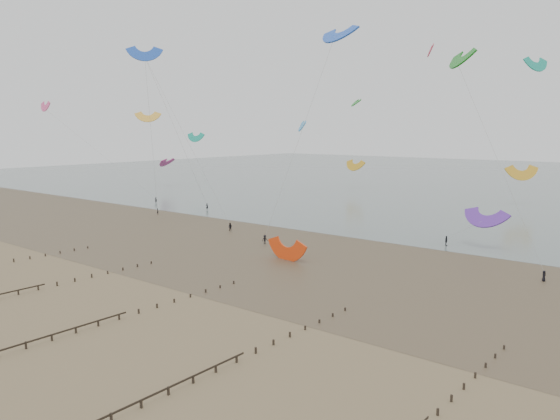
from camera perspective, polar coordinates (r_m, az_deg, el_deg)
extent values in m
plane|color=brown|center=(71.19, -14.01, -9.02)|extent=(500.00, 500.00, 0.00)
plane|color=#475654|center=(247.54, 26.08, 2.67)|extent=(500.00, 500.00, 0.00)
plane|color=#473A28|center=(95.54, 2.99, -4.31)|extent=(500.00, 500.00, 0.00)
ellipsoid|color=slate|center=(98.11, -10.12, -4.09)|extent=(23.60, 14.36, 0.01)
ellipsoid|color=slate|center=(91.78, 10.20, -4.96)|extent=(33.64, 18.32, 0.01)
ellipsoid|color=slate|center=(126.02, -10.51, -1.34)|extent=(26.95, 14.22, 0.01)
cube|color=black|center=(97.40, -26.06, -4.78)|extent=(0.16, 0.16, 0.59)
cube|color=black|center=(98.49, -24.67, -4.56)|extent=(0.16, 0.16, 0.57)
cube|color=black|center=(99.65, -23.32, -4.34)|extent=(0.16, 0.16, 0.54)
cube|color=black|center=(100.86, -22.00, -4.13)|extent=(0.16, 0.16, 0.51)
cube|color=black|center=(102.12, -20.71, -3.92)|extent=(0.16, 0.16, 0.48)
cube|color=black|center=(103.43, -19.45, -3.71)|extent=(0.16, 0.16, 0.45)
cube|color=black|center=(78.29, -25.67, -7.79)|extent=(0.16, 0.16, 0.68)
cube|color=black|center=(79.39, -23.95, -7.48)|extent=(0.16, 0.16, 0.65)
cube|color=black|center=(80.56, -22.27, -7.16)|extent=(0.16, 0.16, 0.62)
cube|color=black|center=(81.80, -20.65, -6.85)|extent=(0.16, 0.16, 0.59)
cube|color=black|center=(83.10, -19.08, -6.55)|extent=(0.16, 0.16, 0.57)
cube|color=black|center=(84.46, -17.56, -6.25)|extent=(0.16, 0.16, 0.54)
cube|color=black|center=(85.89, -16.09, -5.95)|extent=(0.16, 0.16, 0.51)
cube|color=black|center=(87.37, -14.67, -5.67)|extent=(0.16, 0.16, 0.48)
cube|color=black|center=(88.90, -13.31, -5.38)|extent=(0.16, 0.16, 0.45)
cube|color=black|center=(59.55, -25.02, -12.72)|extent=(0.16, 0.16, 0.77)
cube|color=black|center=(60.65, -22.74, -12.21)|extent=(0.16, 0.16, 0.74)
cube|color=black|center=(61.84, -20.56, -11.71)|extent=(0.16, 0.16, 0.71)
cube|color=black|center=(63.11, -18.46, -11.20)|extent=(0.16, 0.16, 0.68)
cube|color=black|center=(64.47, -16.46, -10.71)|extent=(0.16, 0.16, 0.65)
cube|color=black|center=(65.90, -14.55, -10.22)|extent=(0.16, 0.16, 0.62)
cube|color=black|center=(67.41, -12.73, -9.75)|extent=(0.16, 0.16, 0.59)
cube|color=black|center=(68.98, -11.00, -9.28)|extent=(0.16, 0.16, 0.57)
cube|color=black|center=(70.62, -9.35, -8.83)|extent=(0.16, 0.16, 0.54)
cube|color=black|center=(72.32, -7.78, -8.40)|extent=(0.16, 0.16, 0.51)
cube|color=black|center=(74.07, -6.28, -7.97)|extent=(0.16, 0.16, 0.48)
cube|color=black|center=(75.87, -4.86, -7.57)|extent=(0.16, 0.16, 0.45)
cube|color=black|center=(43.93, -17.23, -20.03)|extent=(0.16, 0.16, 0.80)
cube|color=black|center=(45.25, -14.31, -19.04)|extent=(0.16, 0.16, 0.77)
cube|color=black|center=(46.68, -11.59, -18.07)|extent=(0.16, 0.16, 0.74)
cube|color=black|center=(48.21, -9.07, -17.12)|extent=(0.16, 0.16, 0.71)
cube|color=black|center=(49.84, -6.73, -16.21)|extent=(0.16, 0.16, 0.68)
cube|color=black|center=(51.55, -4.56, -15.33)|extent=(0.16, 0.16, 0.65)
cube|color=black|center=(53.33, -2.55, -14.49)|extent=(0.16, 0.16, 0.62)
cube|color=black|center=(55.18, -0.69, -13.69)|extent=(0.16, 0.16, 0.59)
cube|color=black|center=(57.09, 1.04, -12.93)|extent=(0.16, 0.16, 0.57)
cube|color=black|center=(59.06, 2.65, -12.21)|extent=(0.16, 0.16, 0.54)
cube|color=black|center=(61.08, 4.14, -11.53)|extent=(0.16, 0.16, 0.51)
cube|color=black|center=(63.14, 5.53, -10.89)|extent=(0.16, 0.16, 0.48)
cube|color=black|center=(65.24, 6.82, -10.28)|extent=(0.16, 0.16, 0.45)
cube|color=black|center=(44.64, 16.16, -19.63)|extent=(0.16, 0.16, 0.62)
cube|color=black|center=(46.84, 17.48, -18.30)|extent=(0.16, 0.16, 0.59)
cube|color=black|center=(49.07, 18.66, -17.10)|extent=(0.16, 0.16, 0.57)
cube|color=black|center=(51.35, 19.73, -15.99)|extent=(0.16, 0.16, 0.54)
cube|color=black|center=(53.66, 20.69, -14.97)|extent=(0.16, 0.16, 0.51)
cube|color=black|center=(56.00, 21.57, -14.03)|extent=(0.16, 0.16, 0.48)
cube|color=black|center=(58.36, 22.37, -13.16)|extent=(0.16, 0.16, 0.45)
imported|color=black|center=(139.68, -12.65, -0.14)|extent=(0.66, 0.53, 1.56)
imported|color=black|center=(114.39, -5.22, -1.78)|extent=(0.96, 0.81, 1.74)
imported|color=black|center=(145.53, -7.63, 0.36)|extent=(0.71, 0.55, 1.72)
imported|color=black|center=(103.93, 16.98, -3.11)|extent=(0.70, 1.16, 1.86)
imported|color=black|center=(85.07, 25.86, -6.22)|extent=(0.75, 0.88, 1.54)
imported|color=black|center=(101.08, -1.59, -3.10)|extent=(1.13, 1.28, 1.72)
imported|color=black|center=(161.99, -12.84, 1.03)|extent=(0.70, 0.56, 1.67)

